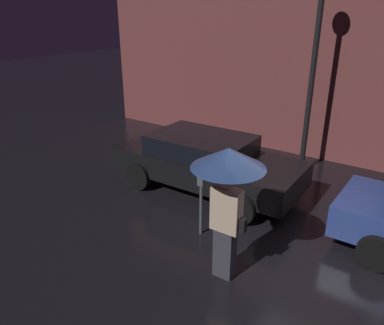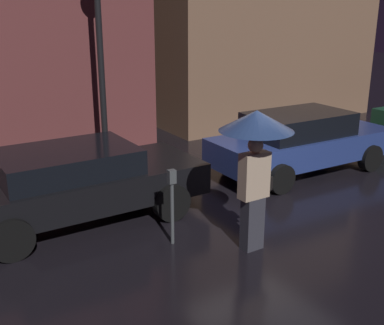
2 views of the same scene
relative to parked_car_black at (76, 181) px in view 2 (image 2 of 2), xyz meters
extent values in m
plane|color=black|center=(3.22, -1.47, -0.73)|extent=(60.00, 60.00, 0.00)
cube|color=#8C664C|center=(8.26, 5.03, 2.85)|extent=(7.63, 3.00, 7.15)
cube|color=black|center=(0.04, 0.00, -0.10)|extent=(4.46, 1.87, 0.57)
cube|color=black|center=(-0.13, 0.00, 0.40)|extent=(2.33, 1.62, 0.43)
cylinder|color=black|center=(1.42, 0.90, -0.39)|extent=(0.68, 0.22, 0.68)
cylinder|color=black|center=(1.42, -0.90, -0.39)|extent=(0.68, 0.22, 0.68)
cylinder|color=black|center=(-1.33, -0.90, -0.39)|extent=(0.68, 0.22, 0.68)
cube|color=navy|center=(5.34, -0.10, -0.12)|extent=(4.46, 1.72, 0.59)
cube|color=black|center=(5.16, -0.10, 0.43)|extent=(2.33, 1.49, 0.51)
cylinder|color=black|center=(6.71, 0.73, -0.41)|extent=(0.63, 0.22, 0.63)
cylinder|color=black|center=(6.71, -0.92, -0.41)|extent=(0.63, 0.22, 0.63)
cylinder|color=black|center=(3.96, 0.73, -0.41)|extent=(0.63, 0.22, 0.63)
cylinder|color=black|center=(3.96, -0.92, -0.41)|extent=(0.63, 0.22, 0.63)
cube|color=#383842|center=(1.98, -2.50, -0.29)|extent=(0.33, 0.22, 0.87)
cube|color=#D1B293|center=(1.98, -2.50, 0.50)|extent=(0.47, 0.22, 0.72)
sphere|color=tan|center=(1.98, -2.50, 0.98)|extent=(0.23, 0.23, 0.23)
cylinder|color=black|center=(1.98, -2.50, 0.78)|extent=(0.02, 0.02, 0.84)
cone|color=navy|center=(1.98, -2.50, 1.35)|extent=(1.12, 1.12, 0.31)
cube|color=black|center=(2.23, -2.50, 0.32)|extent=(0.16, 0.10, 0.22)
cylinder|color=#4C5154|center=(0.99, -1.70, -0.21)|extent=(0.06, 0.06, 1.04)
cube|color=#4C5154|center=(0.99, -1.70, 0.42)|extent=(0.12, 0.10, 0.22)
cylinder|color=black|center=(1.51, 2.43, 1.49)|extent=(0.14, 0.14, 4.44)
camera|label=1|loc=(4.40, -6.91, 3.35)|focal=35.00mm
camera|label=2|loc=(-2.42, -7.87, 2.92)|focal=45.00mm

